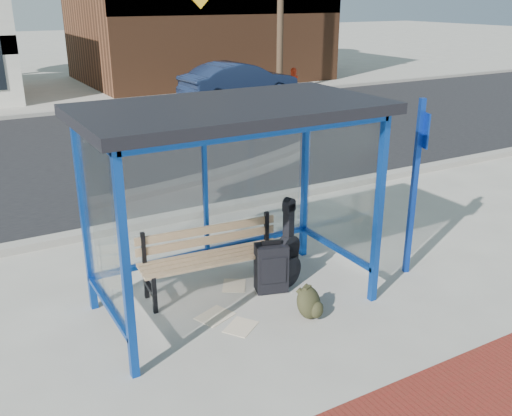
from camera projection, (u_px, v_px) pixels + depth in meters
ground at (235, 303)px, 6.89m from camera, size 120.00×120.00×0.00m
curb_near at (151, 221)px, 9.23m from camera, size 60.00×0.25×0.12m
street_asphalt at (76, 154)px, 13.39m from camera, size 60.00×10.00×0.00m
curb_far at (36, 114)px, 17.52m from camera, size 60.00×0.25×0.12m
far_sidewalk at (26, 106)px, 19.08m from camera, size 60.00×4.00×0.01m
bus_shelter at (229, 134)px, 6.23m from camera, size 3.30×1.80×2.42m
storefront_brown at (198, 3)px, 24.53m from camera, size 10.00×7.08×6.40m
bench at (212, 254)px, 7.06m from camera, size 1.87×0.60×0.87m
guitar_bag at (288, 256)px, 7.18m from camera, size 0.42×0.24×1.12m
suitcase at (271, 268)px, 7.09m from camera, size 0.45×0.35×0.68m
backpack at (310, 303)px, 6.52m from camera, size 0.39×0.37×0.39m
sign_post at (415, 179)px, 7.24m from camera, size 0.14×0.28×2.33m
newspaper_a at (215, 316)px, 6.61m from camera, size 0.49×0.44×0.01m
newspaper_b at (241, 327)px, 6.40m from camera, size 0.46×0.44×0.01m
newspaper_c at (234, 286)px, 7.31m from camera, size 0.43×0.46×0.01m
parked_car at (240, 82)px, 19.61m from camera, size 4.26×1.75×1.37m
fire_hydrant at (293, 77)px, 22.60m from camera, size 0.36×0.24×0.82m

